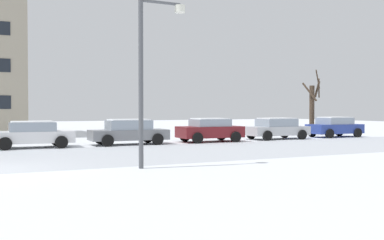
{
  "coord_description": "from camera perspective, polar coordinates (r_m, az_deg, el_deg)",
  "views": [
    {
      "loc": [
        -0.29,
        -15.74,
        1.98
      ],
      "look_at": [
        9.69,
        5.06,
        1.43
      ],
      "focal_mm": 41.77,
      "sensor_mm": 36.0,
      "label": 1
    }
  ],
  "objects": [
    {
      "name": "tree_far_mid",
      "position": [
        35.55,
        15.12,
        1.63
      ],
      "size": [
        1.62,
        1.15,
        4.98
      ],
      "color": "#423326",
      "rests_on": "ground"
    },
    {
      "name": "parked_car_blue",
      "position": [
        33.43,
        17.76,
        -0.82
      ],
      "size": [
        3.93,
        2.12,
        1.44
      ],
      "color": "#283D93",
      "rests_on": "ground"
    },
    {
      "name": "parked_car_maroon",
      "position": [
        27.19,
        2.3,
        -1.24
      ],
      "size": [
        3.94,
        2.16,
        1.44
      ],
      "color": "maroon",
      "rests_on": "ground"
    },
    {
      "name": "street_lamp",
      "position": [
        15.16,
        -5.5,
        7.15
      ],
      "size": [
        1.69,
        0.36,
        5.75
      ],
      "color": "#4C4F54",
      "rests_on": "ground"
    },
    {
      "name": "parked_car_white",
      "position": [
        24.34,
        -19.73,
        -1.7
      ],
      "size": [
        4.1,
        2.22,
        1.38
      ],
      "color": "white",
      "rests_on": "ground"
    },
    {
      "name": "parked_car_gray",
      "position": [
        25.28,
        -8.09,
        -1.48
      ],
      "size": [
        4.37,
        2.06,
        1.43
      ],
      "color": "slate",
      "rests_on": "ground"
    },
    {
      "name": "parked_car_silver",
      "position": [
        30.11,
        10.72,
        -1.04
      ],
      "size": [
        4.21,
        2.22,
        1.41
      ],
      "color": "silver",
      "rests_on": "ground"
    }
  ]
}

